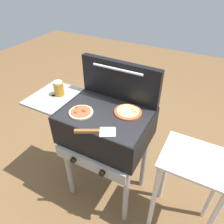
# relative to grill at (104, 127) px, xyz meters

# --- Properties ---
(ground_plane) EXTENTS (8.00, 8.00, 0.00)m
(ground_plane) POSITION_rel_grill_xyz_m (0.01, 0.00, -0.76)
(ground_plane) COLOR brown
(grill) EXTENTS (0.96, 0.53, 0.90)m
(grill) POSITION_rel_grill_xyz_m (0.00, 0.00, 0.00)
(grill) COLOR black
(grill) RESTS_ON ground_plane
(grill_lid_open) EXTENTS (0.63, 0.09, 0.30)m
(grill_lid_open) POSITION_rel_grill_xyz_m (0.01, 0.22, 0.30)
(grill_lid_open) COLOR black
(grill_lid_open) RESTS_ON grill
(pizza_cheese) EXTENTS (0.20, 0.20, 0.03)m
(pizza_cheese) POSITION_rel_grill_xyz_m (0.16, 0.08, 0.15)
(pizza_cheese) COLOR #C64723
(pizza_cheese) RESTS_ON grill
(pizza_pepperoni) EXTENTS (0.17, 0.17, 0.03)m
(pizza_pepperoni) POSITION_rel_grill_xyz_m (-0.14, -0.09, 0.15)
(pizza_pepperoni) COLOR beige
(pizza_pepperoni) RESTS_ON grill
(sauce_jar) EXTENTS (0.08, 0.08, 0.12)m
(sauce_jar) POSITION_rel_grill_xyz_m (-0.43, 0.04, 0.20)
(sauce_jar) COLOR #B77A1E
(sauce_jar) RESTS_ON grill
(spatula) EXTENTS (0.26, 0.17, 0.02)m
(spatula) POSITION_rel_grill_xyz_m (0.06, -0.21, 0.15)
(spatula) COLOR #B7BABF
(spatula) RESTS_ON grill
(prep_table) EXTENTS (0.44, 0.36, 0.77)m
(prep_table) POSITION_rel_grill_xyz_m (0.67, 0.00, -0.21)
(prep_table) COLOR beige
(prep_table) RESTS_ON ground_plane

